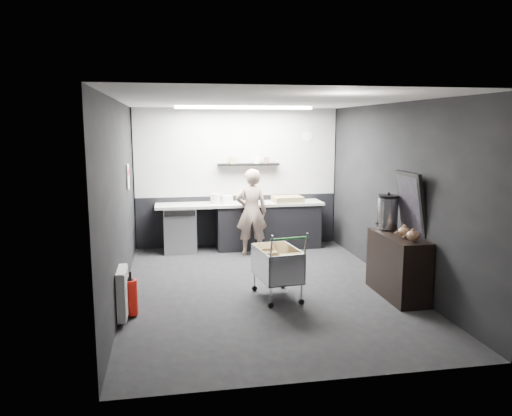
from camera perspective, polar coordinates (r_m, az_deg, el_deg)
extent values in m
plane|color=black|center=(7.44, 0.94, -9.13)|extent=(5.50, 5.50, 0.00)
plane|color=white|center=(7.06, 1.00, 12.14)|extent=(5.50, 5.50, 0.00)
plane|color=black|center=(9.82, -2.14, 3.48)|extent=(5.50, 0.00, 5.50)
plane|color=black|center=(4.50, 7.76, -3.70)|extent=(5.50, 0.00, 5.50)
plane|color=black|center=(7.02, -15.26, 0.77)|extent=(0.00, 5.50, 5.50)
plane|color=black|center=(7.76, 15.62, 1.55)|extent=(0.00, 5.50, 5.50)
cube|color=#AFAFAB|center=(9.76, -2.14, 6.39)|extent=(3.95, 0.02, 1.70)
cube|color=black|center=(9.92, -2.09, -1.42)|extent=(3.95, 0.02, 1.00)
cube|color=black|center=(9.69, -0.87, 5.01)|extent=(1.20, 0.22, 0.04)
cylinder|color=white|center=(10.03, 5.88, 8.14)|extent=(0.20, 0.03, 0.20)
cube|color=white|center=(8.28, -14.42, 3.47)|extent=(0.02, 0.30, 0.40)
cube|color=red|center=(8.27, -14.40, 3.96)|extent=(0.02, 0.22, 0.10)
cube|color=white|center=(6.37, -15.02, -9.35)|extent=(0.10, 0.50, 0.60)
cube|color=white|center=(8.88, -1.36, 11.38)|extent=(2.40, 0.20, 0.04)
cube|color=black|center=(9.73, 1.38, -2.09)|extent=(2.00, 0.56, 0.85)
cube|color=#B2B3AE|center=(9.55, -1.84, 0.44)|extent=(3.20, 0.60, 0.05)
cube|color=#9EA0A5|center=(9.54, -8.69, -2.43)|extent=(0.60, 0.58, 0.85)
cube|color=black|center=(9.18, -8.69, -0.64)|extent=(0.56, 0.02, 0.10)
imported|color=beige|center=(9.15, -0.52, -0.45)|extent=(0.60, 0.41, 1.59)
cube|color=silver|center=(6.97, 2.43, -7.91)|extent=(0.61, 0.85, 0.02)
cube|color=silver|center=(6.86, 0.41, -6.43)|extent=(0.12, 0.79, 0.42)
cube|color=silver|center=(6.97, 4.44, -6.21)|extent=(0.12, 0.79, 0.42)
cube|color=silver|center=(6.55, 3.19, -7.22)|extent=(0.51, 0.09, 0.42)
cube|color=silver|center=(7.28, 1.77, -5.51)|extent=(0.51, 0.09, 0.42)
cylinder|color=silver|center=(6.63, 1.24, -10.01)|extent=(0.02, 0.02, 0.28)
cylinder|color=silver|center=(6.73, 4.93, -9.75)|extent=(0.02, 0.02, 0.28)
cylinder|color=silver|center=(7.30, 0.12, -8.17)|extent=(0.02, 0.02, 0.28)
cylinder|color=silver|center=(7.39, 3.47, -7.97)|extent=(0.02, 0.02, 0.28)
cylinder|color=#258939|center=(6.38, 3.35, -3.54)|extent=(0.51, 0.10, 0.03)
cube|color=olive|center=(6.98, 1.37, -6.27)|extent=(0.26, 0.31, 0.36)
cube|color=olive|center=(6.84, 3.73, -6.78)|extent=(0.24, 0.29, 0.32)
cylinder|color=black|center=(6.68, 1.24, -10.99)|extent=(0.08, 0.04, 0.07)
cylinder|color=black|center=(7.34, 0.12, -9.07)|extent=(0.08, 0.04, 0.07)
cylinder|color=black|center=(6.77, 4.92, -10.73)|extent=(0.08, 0.04, 0.07)
cylinder|color=black|center=(7.42, 3.47, -8.87)|extent=(0.08, 0.04, 0.07)
cube|color=black|center=(7.25, 15.88, -6.38)|extent=(0.44, 1.16, 0.87)
cylinder|color=silver|center=(7.44, 14.82, -0.57)|extent=(0.29, 0.29, 0.45)
cylinder|color=black|center=(7.41, 14.90, 1.28)|extent=(0.29, 0.29, 0.04)
sphere|color=black|center=(7.40, 14.91, 1.58)|extent=(0.05, 0.05, 0.05)
ellipsoid|color=brown|center=(7.00, 16.59, -2.64)|extent=(0.17, 0.17, 0.14)
ellipsoid|color=brown|center=(6.79, 17.51, -3.05)|extent=(0.17, 0.17, 0.14)
cube|color=black|center=(7.19, 17.30, 0.54)|extent=(0.20, 0.68, 0.87)
cube|color=black|center=(7.18, 17.13, 0.54)|extent=(0.14, 0.58, 0.75)
cylinder|color=red|center=(6.50, -14.10, -9.85)|extent=(0.17, 0.17, 0.45)
cone|color=black|center=(6.42, -14.19, -7.74)|extent=(0.11, 0.11, 0.07)
cylinder|color=black|center=(6.41, -14.21, -7.36)|extent=(0.03, 0.03, 0.07)
cube|color=olive|center=(9.67, 3.63, 1.02)|extent=(0.58, 0.45, 0.11)
cylinder|color=beige|center=(9.48, -4.65, 1.08)|extent=(0.19, 0.19, 0.19)
cube|color=white|center=(9.46, -3.31, 0.96)|extent=(0.21, 0.18, 0.15)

